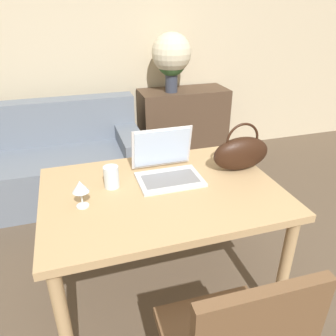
{
  "coord_description": "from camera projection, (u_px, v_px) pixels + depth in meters",
  "views": [
    {
      "loc": [
        -0.53,
        -0.62,
        1.61
      ],
      "look_at": [
        -0.09,
        0.79,
        0.85
      ],
      "focal_mm": 35.0,
      "sensor_mm": 36.0,
      "label": 1
    }
  ],
  "objects": [
    {
      "name": "wall_back",
      "position": [
        115.0,
        31.0,
        3.18
      ],
      "size": [
        10.0,
        0.06,
        2.7
      ],
      "color": "beige",
      "rests_on": "ground_plane"
    },
    {
      "name": "flower_vase",
      "position": [
        171.0,
        56.0,
        3.15
      ],
      "size": [
        0.38,
        0.38,
        0.57
      ],
      "color": "#333847",
      "rests_on": "sideboard"
    },
    {
      "name": "sideboard",
      "position": [
        183.0,
        126.0,
        3.57
      ],
      "size": [
        0.92,
        0.4,
        0.79
      ],
      "color": "#4C3828",
      "rests_on": "ground_plane"
    },
    {
      "name": "laptop",
      "position": [
        166.0,
        164.0,
        1.82
      ],
      "size": [
        0.35,
        0.3,
        0.26
      ],
      "color": "silver",
      "rests_on": "dining_table"
    },
    {
      "name": "dining_table",
      "position": [
        162.0,
        204.0,
        1.75
      ],
      "size": [
        1.23,
        0.87,
        0.73
      ],
      "color": "tan",
      "rests_on": "ground_plane"
    },
    {
      "name": "drinking_glass",
      "position": [
        111.0,
        177.0,
        1.71
      ],
      "size": [
        0.08,
        0.08,
        0.12
      ],
      "color": "silver",
      "rests_on": "dining_table"
    },
    {
      "name": "couch",
      "position": [
        45.0,
        166.0,
        2.94
      ],
      "size": [
        1.73,
        0.78,
        0.82
      ],
      "color": "slate",
      "rests_on": "ground_plane"
    },
    {
      "name": "handbag",
      "position": [
        241.0,
        153.0,
        1.87
      ],
      "size": [
        0.34,
        0.12,
        0.28
      ],
      "color": "black",
      "rests_on": "dining_table"
    },
    {
      "name": "wine_glass",
      "position": [
        80.0,
        188.0,
        1.52
      ],
      "size": [
        0.08,
        0.08,
        0.14
      ],
      "color": "silver",
      "rests_on": "dining_table"
    }
  ]
}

